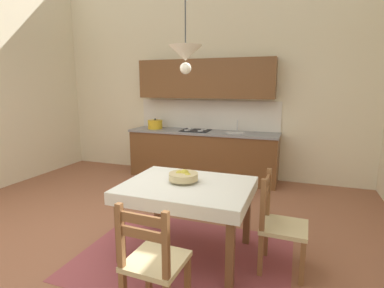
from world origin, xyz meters
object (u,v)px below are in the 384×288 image
at_px(kitchen_cabinetry, 203,133).
at_px(dining_chair_camera_side, 153,263).
at_px(dining_table, 187,196).
at_px(fruit_bowl, 184,176).
at_px(dining_chair_window_side, 280,225).
at_px(pendant_lamp, 186,54).

relative_size(kitchen_cabinetry, dining_chair_camera_side, 2.99).
relative_size(dining_table, fruit_bowl, 4.29).
height_order(dining_chair_camera_side, fruit_bowl, dining_chair_camera_side).
bearing_deg(kitchen_cabinetry, dining_table, -75.70).
xyz_separation_m(kitchen_cabinetry, dining_chair_camera_side, (0.73, -3.50, -0.41)).
relative_size(dining_chair_window_side, pendant_lamp, 1.16).
xyz_separation_m(kitchen_cabinetry, dining_chair_window_side, (1.57, -2.55, -0.41)).
distance_m(dining_chair_camera_side, fruit_bowl, 1.04).
bearing_deg(dining_chair_camera_side, dining_chair_window_side, 48.44).
bearing_deg(dining_chair_window_side, dining_chair_camera_side, -131.56).
distance_m(kitchen_cabinetry, dining_chair_camera_side, 3.60).
relative_size(dining_chair_camera_side, fruit_bowl, 3.10).
bearing_deg(kitchen_cabinetry, fruit_bowl, -76.70).
bearing_deg(dining_table, dining_chair_camera_side, -85.33).
xyz_separation_m(dining_chair_window_side, pendant_lamp, (-0.94, 0.00, 1.58)).
xyz_separation_m(dining_table, dining_chair_camera_side, (0.07, -0.91, -0.18)).
bearing_deg(dining_table, pendant_lamp, 128.89).
height_order(kitchen_cabinetry, dining_chair_window_side, kitchen_cabinetry).
relative_size(dining_chair_window_side, fruit_bowl, 3.10).
distance_m(dining_table, dining_chair_window_side, 0.93).
bearing_deg(dining_chair_window_side, dining_table, -178.07).
xyz_separation_m(kitchen_cabinetry, dining_table, (0.66, -2.58, -0.23)).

